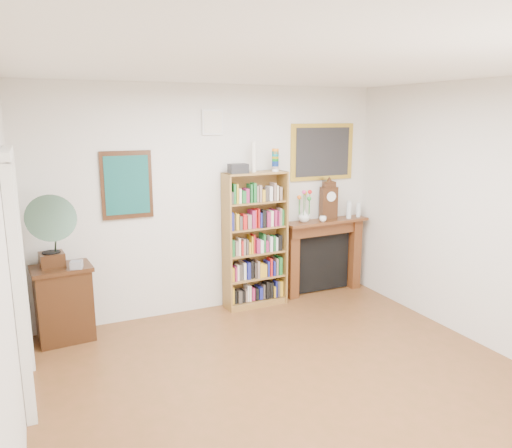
{
  "coord_description": "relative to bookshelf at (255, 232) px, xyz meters",
  "views": [
    {
      "loc": [
        -2.04,
        -3.29,
        2.43
      ],
      "look_at": [
        0.17,
        1.6,
        1.26
      ],
      "focal_mm": 35.0,
      "sensor_mm": 36.0,
      "label": 1
    }
  ],
  "objects": [
    {
      "name": "bookshelf",
      "position": [
        0.0,
        0.0,
        0.0
      ],
      "size": [
        0.81,
        0.31,
        2.01
      ],
      "rotation": [
        0.0,
        0.0,
        0.04
      ],
      "color": "brown",
      "rests_on": "floor"
    },
    {
      "name": "door_casing",
      "position": [
        -2.7,
        -1.14,
        0.29
      ],
      "size": [
        0.08,
        1.02,
        2.17
      ],
      "color": "white",
      "rests_on": "left_wall"
    },
    {
      "name": "teal_poster",
      "position": [
        -1.55,
        0.14,
        0.68
      ],
      "size": [
        0.58,
        0.04,
        0.78
      ],
      "color": "black",
      "rests_on": "back_wall"
    },
    {
      "name": "side_cabinet",
      "position": [
        -2.33,
        -0.08,
        -0.55
      ],
      "size": [
        0.65,
        0.5,
        0.84
      ],
      "primitive_type": "cube",
      "rotation": [
        0.0,
        0.0,
        0.08
      ],
      "color": "black",
      "rests_on": "floor"
    },
    {
      "name": "teacup",
      "position": [
        0.96,
        -0.06,
        0.1
      ],
      "size": [
        0.11,
        0.11,
        0.07
      ],
      "primitive_type": "imported",
      "rotation": [
        0.0,
        0.0,
        -0.13
      ],
      "color": "white",
      "rests_on": "fireplace"
    },
    {
      "name": "cd_stack",
      "position": [
        -2.18,
        -0.22,
        -0.09
      ],
      "size": [
        0.14,
        0.14,
        0.08
      ],
      "primitive_type": "cube",
      "rotation": [
        0.0,
        0.0,
        -0.24
      ],
      "color": "#ADADB9",
      "rests_on": "side_cabinet"
    },
    {
      "name": "fireplace",
      "position": [
        1.07,
        0.07,
        -0.37
      ],
      "size": [
        1.24,
        0.35,
        1.04
      ],
      "rotation": [
        0.0,
        0.0,
        0.05
      ],
      "color": "#512712",
      "rests_on": "floor"
    },
    {
      "name": "room",
      "position": [
        -0.5,
        -2.34,
        0.43
      ],
      "size": [
        4.51,
        5.01,
        2.81
      ],
      "color": "brown",
      "rests_on": "ground"
    },
    {
      "name": "bottle_right",
      "position": [
        1.59,
        0.02,
        0.17
      ],
      "size": [
        0.06,
        0.06,
        0.2
      ],
      "primitive_type": "cylinder",
      "color": "silver",
      "rests_on": "fireplace"
    },
    {
      "name": "gramophone",
      "position": [
        -2.41,
        -0.17,
        0.33
      ],
      "size": [
        0.55,
        0.66,
        0.81
      ],
      "rotation": [
        0.0,
        0.0,
        0.1
      ],
      "color": "black",
      "rests_on": "side_cabinet"
    },
    {
      "name": "gilt_painting",
      "position": [
        1.05,
        0.14,
        0.98
      ],
      "size": [
        0.95,
        0.04,
        0.75
      ],
      "color": "gold",
      "rests_on": "back_wall"
    },
    {
      "name": "small_picture",
      "position": [
        -0.5,
        0.14,
        1.38
      ],
      "size": [
        0.26,
        0.04,
        0.3
      ],
      "color": "white",
      "rests_on": "back_wall"
    },
    {
      "name": "flower_vase",
      "position": [
        0.73,
        0.03,
        0.15
      ],
      "size": [
        0.19,
        0.19,
        0.16
      ],
      "primitive_type": "imported",
      "rotation": [
        0.0,
        0.0,
        -0.23
      ],
      "color": "silver",
      "rests_on": "fireplace"
    },
    {
      "name": "mantel_clock",
      "position": [
        1.11,
        0.03,
        0.32
      ],
      "size": [
        0.24,
        0.15,
        0.52
      ],
      "rotation": [
        0.0,
        0.0,
        -0.1
      ],
      "color": "black",
      "rests_on": "fireplace"
    },
    {
      "name": "bottle_left",
      "position": [
        1.42,
        -0.01,
        0.19
      ],
      "size": [
        0.07,
        0.07,
        0.24
      ],
      "primitive_type": "cylinder",
      "color": "silver",
      "rests_on": "fireplace"
    }
  ]
}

